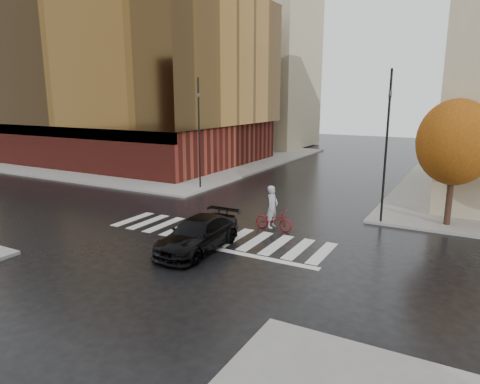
# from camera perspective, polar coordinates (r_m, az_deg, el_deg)

# --- Properties ---
(ground) EXTENTS (120.00, 120.00, 0.00)m
(ground) POSITION_cam_1_polar(r_m,az_deg,el_deg) (21.12, -3.91, -6.00)
(ground) COLOR black
(ground) RESTS_ON ground
(sidewalk_nw) EXTENTS (30.00, 30.00, 0.15)m
(sidewalk_nw) POSITION_cam_1_polar(r_m,az_deg,el_deg) (49.90, -11.21, 4.70)
(sidewalk_nw) COLOR gray
(sidewalk_nw) RESTS_ON ground
(crosswalk) EXTENTS (12.00, 3.00, 0.01)m
(crosswalk) POSITION_cam_1_polar(r_m,az_deg,el_deg) (21.51, -3.19, -5.62)
(crosswalk) COLOR silver
(crosswalk) RESTS_ON ground
(office_glass) EXTENTS (27.00, 19.00, 16.00)m
(office_glass) POSITION_cam_1_polar(r_m,az_deg,el_deg) (47.90, -14.96, 14.05)
(office_glass) COLOR #5F1D16
(office_glass) RESTS_ON sidewalk_nw
(building_nw_far) EXTENTS (14.00, 12.00, 20.00)m
(building_nw_far) POSITION_cam_1_polar(r_m,az_deg,el_deg) (60.24, 2.42, 15.85)
(building_nw_far) COLOR tan
(building_nw_far) RESTS_ON sidewalk_nw
(tree_ne_a) EXTENTS (3.80, 3.80, 6.50)m
(tree_ne_a) POSITION_cam_1_polar(r_m,az_deg,el_deg) (24.31, 26.79, 5.91)
(tree_ne_a) COLOR black
(tree_ne_a) RESTS_ON sidewalk_ne
(sedan) EXTENTS (2.16, 5.06, 1.45)m
(sedan) POSITION_cam_1_polar(r_m,az_deg,el_deg) (19.20, -5.60, -5.66)
(sedan) COLOR black
(sedan) RESTS_ON ground
(cyclist) EXTENTS (2.08, 0.82, 2.32)m
(cyclist) POSITION_cam_1_polar(r_m,az_deg,el_deg) (21.97, 4.46, -3.10)
(cyclist) COLOR maroon
(cyclist) RESTS_ON ground
(traffic_light_nw) EXTENTS (0.24, 0.22, 7.90)m
(traffic_light_nw) POSITION_cam_1_polar(r_m,az_deg,el_deg) (31.29, -5.49, 8.87)
(traffic_light_nw) COLOR black
(traffic_light_nw) RESTS_ON sidewalk_nw
(traffic_light_ne) EXTENTS (0.18, 0.21, 7.97)m
(traffic_light_ne) POSITION_cam_1_polar(r_m,az_deg,el_deg) (23.52, 19.02, 7.16)
(traffic_light_ne) COLOR black
(traffic_light_ne) RESTS_ON sidewalk_ne
(fire_hydrant) EXTENTS (0.25, 0.25, 0.69)m
(fire_hydrant) POSITION_cam_1_polar(r_m,az_deg,el_deg) (33.60, -9.06, 1.82)
(fire_hydrant) COLOR #E6B80D
(fire_hydrant) RESTS_ON sidewalk_nw
(manhole) EXTENTS (0.68, 0.68, 0.01)m
(manhole) POSITION_cam_1_polar(r_m,az_deg,el_deg) (21.73, -1.79, -5.41)
(manhole) COLOR #412817
(manhole) RESTS_ON ground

